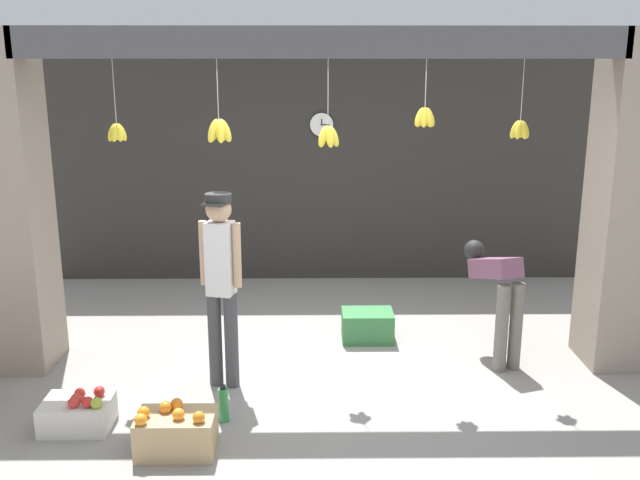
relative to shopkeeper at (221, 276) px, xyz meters
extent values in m
plane|color=gray|center=(0.79, 0.16, -0.93)|extent=(60.00, 60.00, 0.00)
cube|color=#2D2B28|center=(0.79, 2.96, 0.49)|extent=(6.61, 0.12, 2.83)
cube|color=gray|center=(-1.87, 0.46, 0.49)|extent=(0.70, 0.60, 2.83)
cube|color=gray|center=(3.44, 0.46, 0.49)|extent=(0.70, 0.60, 2.83)
cube|color=#4C4C51|center=(0.79, 0.28, 1.78)|extent=(4.71, 0.24, 0.24)
cylinder|color=#B2AD99|center=(-0.81, 0.28, 1.41)|extent=(0.01, 0.01, 0.49)
ellipsoid|color=yellow|center=(-0.77, 0.28, 1.10)|extent=(0.10, 0.05, 0.15)
ellipsoid|color=yellow|center=(-0.79, 0.30, 1.10)|extent=(0.09, 0.09, 0.16)
ellipsoid|color=yellow|center=(-0.82, 0.31, 1.10)|extent=(0.07, 0.10, 0.16)
ellipsoid|color=yellow|center=(-0.84, 0.29, 1.10)|extent=(0.10, 0.07, 0.16)
ellipsoid|color=yellow|center=(-0.84, 0.26, 1.10)|extent=(0.10, 0.07, 0.16)
ellipsoid|color=yellow|center=(-0.82, 0.24, 1.10)|extent=(0.07, 0.10, 0.16)
ellipsoid|color=yellow|center=(-0.79, 0.25, 1.10)|extent=(0.09, 0.09, 0.16)
cylinder|color=#B2AD99|center=(-0.01, 0.26, 1.43)|extent=(0.01, 0.01, 0.46)
ellipsoid|color=yellow|center=(0.04, 0.26, 1.11)|extent=(0.13, 0.07, 0.20)
ellipsoid|color=yellow|center=(0.01, 0.31, 1.11)|extent=(0.09, 0.13, 0.21)
ellipsoid|color=yellow|center=(-0.05, 0.29, 1.11)|extent=(0.12, 0.11, 0.21)
ellipsoid|color=yellow|center=(-0.05, 0.23, 1.11)|extent=(0.12, 0.11, 0.21)
ellipsoid|color=yellow|center=(0.01, 0.21, 1.11)|extent=(0.09, 0.13, 0.21)
cylinder|color=#B2AD99|center=(0.85, 0.32, 1.40)|extent=(0.01, 0.01, 0.52)
ellipsoid|color=yellow|center=(0.89, 0.32, 1.06)|extent=(0.12, 0.06, 0.18)
ellipsoid|color=yellow|center=(0.86, 0.36, 1.06)|extent=(0.08, 0.12, 0.19)
ellipsoid|color=yellow|center=(0.81, 0.34, 1.06)|extent=(0.11, 0.10, 0.19)
ellipsoid|color=yellow|center=(0.81, 0.29, 1.06)|extent=(0.11, 0.10, 0.19)
ellipsoid|color=yellow|center=(0.86, 0.27, 1.06)|extent=(0.08, 0.12, 0.19)
cylinder|color=#B2AD99|center=(1.60, 0.25, 1.48)|extent=(0.01, 0.01, 0.37)
ellipsoid|color=yellow|center=(1.64, 0.25, 1.22)|extent=(0.11, 0.06, 0.17)
ellipsoid|color=yellow|center=(1.62, 0.28, 1.22)|extent=(0.09, 0.10, 0.17)
ellipsoid|color=yellow|center=(1.59, 0.29, 1.22)|extent=(0.07, 0.11, 0.17)
ellipsoid|color=yellow|center=(1.56, 0.27, 1.22)|extent=(0.11, 0.08, 0.17)
ellipsoid|color=yellow|center=(1.56, 0.23, 1.22)|extent=(0.11, 0.08, 0.17)
ellipsoid|color=yellow|center=(1.59, 0.21, 1.22)|extent=(0.07, 0.11, 0.17)
ellipsoid|color=yellow|center=(1.62, 0.22, 1.22)|extent=(0.09, 0.10, 0.17)
cylinder|color=#B2AD99|center=(2.36, 0.29, 1.42)|extent=(0.01, 0.01, 0.47)
ellipsoid|color=yellow|center=(2.40, 0.29, 1.12)|extent=(0.10, 0.06, 0.16)
ellipsoid|color=yellow|center=(2.38, 0.33, 1.12)|extent=(0.08, 0.10, 0.17)
ellipsoid|color=yellow|center=(2.34, 0.33, 1.12)|extent=(0.08, 0.10, 0.17)
ellipsoid|color=yellow|center=(2.32, 0.29, 1.12)|extent=(0.10, 0.06, 0.16)
ellipsoid|color=yellow|center=(2.34, 0.26, 1.12)|extent=(0.08, 0.10, 0.17)
ellipsoid|color=yellow|center=(2.38, 0.26, 1.12)|extent=(0.08, 0.10, 0.17)
cylinder|color=#424247|center=(0.07, -0.02, -0.54)|extent=(0.11, 0.11, 0.78)
cylinder|color=#424247|center=(-0.07, 0.02, -0.54)|extent=(0.11, 0.11, 0.78)
cube|color=white|center=(0.00, 0.00, 0.15)|extent=(0.24, 0.21, 0.59)
cylinder|color=tan|center=(0.14, -0.03, 0.18)|extent=(0.06, 0.06, 0.52)
cylinder|color=tan|center=(-0.14, 0.04, 0.18)|extent=(0.06, 0.06, 0.52)
sphere|color=tan|center=(0.00, 0.00, 0.54)|extent=(0.20, 0.20, 0.20)
cylinder|color=#2D2D2D|center=(0.00, 0.00, 0.63)|extent=(0.21, 0.21, 0.07)
cube|color=#2D2D2D|center=(-0.03, -0.10, 0.60)|extent=(0.19, 0.15, 0.01)
cylinder|color=#6B665B|center=(2.31, 0.25, -0.54)|extent=(0.11, 0.11, 0.76)
cylinder|color=#6B665B|center=(2.45, 0.29, -0.54)|extent=(0.11, 0.11, 0.76)
cube|color=#754760|center=(2.30, 0.52, -0.09)|extent=(0.39, 0.61, 0.30)
sphere|color=black|center=(2.19, 0.86, -0.02)|extent=(0.18, 0.18, 0.18)
cube|color=tan|center=(-0.20, -1.02, -0.79)|extent=(0.52, 0.34, 0.27)
sphere|color=orange|center=(-0.41, -1.04, -0.62)|extent=(0.08, 0.08, 0.08)
sphere|color=orange|center=(-0.28, -0.97, -0.62)|extent=(0.08, 0.08, 0.08)
sphere|color=orange|center=(-0.17, -1.07, -0.62)|extent=(0.08, 0.08, 0.08)
sphere|color=orange|center=(-0.40, -1.14, -0.62)|extent=(0.08, 0.08, 0.08)
sphere|color=orange|center=(-0.03, -1.11, -0.62)|extent=(0.08, 0.08, 0.08)
sphere|color=orange|center=(-0.21, -0.93, -0.62)|extent=(0.08, 0.08, 0.08)
cube|color=silver|center=(-0.98, -0.68, -0.82)|extent=(0.48, 0.37, 0.21)
sphere|color=red|center=(-0.96, -0.73, -0.68)|extent=(0.08, 0.08, 0.08)
sphere|color=red|center=(-0.83, -0.61, -0.68)|extent=(0.08, 0.08, 0.08)
sphere|color=red|center=(-0.96, -0.78, -0.68)|extent=(0.08, 0.08, 0.08)
sphere|color=red|center=(-0.86, -0.78, -0.68)|extent=(0.08, 0.08, 0.08)
sphere|color=red|center=(-0.96, -0.64, -0.68)|extent=(0.08, 0.08, 0.08)
sphere|color=#99B238|center=(-0.80, -0.79, -0.68)|extent=(0.08, 0.08, 0.08)
cube|color=#387A42|center=(1.24, 0.96, -0.79)|extent=(0.48, 0.35, 0.28)
cylinder|color=#38934C|center=(0.07, -0.60, -0.80)|extent=(0.08, 0.08, 0.26)
cylinder|color=black|center=(0.07, -0.60, -0.66)|extent=(0.04, 0.04, 0.03)
cylinder|color=black|center=(0.83, 2.89, 0.92)|extent=(0.28, 0.01, 0.28)
cylinder|color=white|center=(0.83, 2.88, 0.92)|extent=(0.27, 0.02, 0.27)
cube|color=black|center=(0.83, 2.87, 0.95)|extent=(0.01, 0.01, 0.07)
cube|color=black|center=(0.87, 2.87, 0.92)|extent=(0.10, 0.01, 0.01)
camera|label=1|loc=(0.72, -5.36, 1.66)|focal=40.00mm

